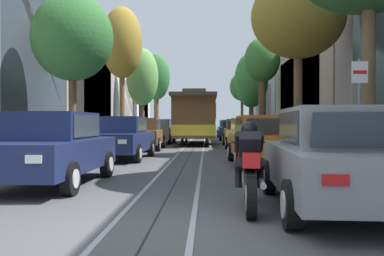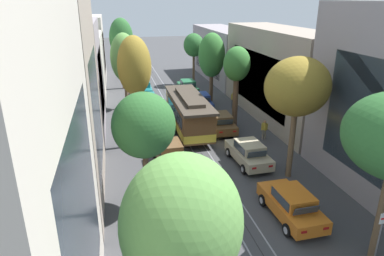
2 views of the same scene
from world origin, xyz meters
name	(u,v)px [view 1 (image 1 of 2)]	position (x,y,z in m)	size (l,w,h in m)	color
ground_plane	(195,145)	(0.00, 20.56, 0.00)	(160.00, 160.00, 0.00)	#424244
trolley_track_rails	(197,142)	(0.00, 23.70, 0.00)	(1.14, 59.40, 0.01)	gray
building_facade_left	(55,72)	(-9.25, 21.89, 4.69)	(5.48, 51.10, 10.56)	beige
building_facade_right	(342,74)	(9.10, 21.03, 4.38)	(4.72, 51.10, 10.45)	gray
parked_car_navy_near_left	(52,148)	(-2.66, 3.84, 0.80)	(2.04, 4.38, 1.58)	#19234C
parked_car_navy_second_left	(122,138)	(-2.45, 10.19, 0.80)	(2.10, 4.41, 1.58)	#19234C
parked_car_brown_mid_left	(143,134)	(-2.49, 15.73, 0.80)	(2.05, 4.38, 1.58)	brown
parked_car_grey_fourth_left	(159,131)	(-2.45, 22.07, 0.80)	(2.04, 4.38, 1.58)	slate
parked_car_teal_fifth_left	(166,130)	(-2.64, 28.47, 0.80)	(2.06, 4.39, 1.58)	#196B70
parked_car_teal_sixth_left	(173,129)	(-2.53, 34.50, 0.80)	(2.06, 4.39, 1.58)	#196B70
parked_car_grey_near_right	(336,158)	(2.71, 1.40, 0.80)	(2.12, 4.41, 1.58)	slate
parked_car_orange_second_right	(262,140)	(2.48, 8.32, 0.80)	(2.08, 4.39, 1.58)	orange
parked_car_beige_mid_right	(249,134)	(2.68, 14.66, 0.80)	(2.13, 4.41, 1.58)	#C1B28E
parked_car_brown_fourth_right	(238,132)	(2.68, 20.95, 0.80)	(2.10, 4.41, 1.58)	brown
parked_car_blue_fifth_right	(232,130)	(2.65, 27.68, 0.80)	(2.09, 4.40, 1.58)	#233D93
parked_car_green_sixth_right	(228,129)	(2.65, 33.93, 0.80)	(2.03, 4.37, 1.58)	#1E6038
street_tree_kerb_left_second	(72,38)	(-4.52, 10.93, 4.64)	(3.17, 2.73, 6.36)	brown
street_tree_kerb_left_mid	(122,44)	(-4.31, 19.41, 6.03)	(2.39, 2.38, 8.22)	brown
street_tree_kerb_left_fourth	(142,78)	(-4.66, 29.33, 5.11)	(2.67, 2.34, 7.54)	brown
street_tree_kerb_left_far	(156,78)	(-4.56, 38.09, 5.97)	(2.83, 2.34, 8.48)	brown
street_tree_kerb_right_second	(298,18)	(4.52, 12.46, 5.74)	(3.92, 3.29, 7.52)	brown
street_tree_kerb_right_mid	(262,63)	(4.30, 22.09, 5.22)	(2.31, 1.94, 6.90)	brown
street_tree_kerb_right_fourth	(251,81)	(4.45, 30.22, 4.90)	(2.85, 2.45, 7.28)	brown
street_tree_kerb_right_far	(242,87)	(4.33, 38.10, 5.02)	(2.54, 2.67, 6.53)	brown
cable_car_trolley	(196,118)	(0.00, 21.11, 1.66)	(2.62, 9.14, 3.28)	brown
motorcycle_with_rider	(249,168)	(1.38, 1.40, 0.65)	(0.57, 1.99, 1.37)	black
pedestrian_on_left_pavement	(292,131)	(5.52, 18.49, 0.90)	(0.55, 0.42, 1.60)	slate
pedestrian_on_right_pavement	(275,128)	(5.97, 27.15, 0.98)	(0.55, 0.42, 1.73)	#282D38
street_sign_post	(359,106)	(4.10, 4.27, 1.72)	(0.36, 0.07, 2.77)	slate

